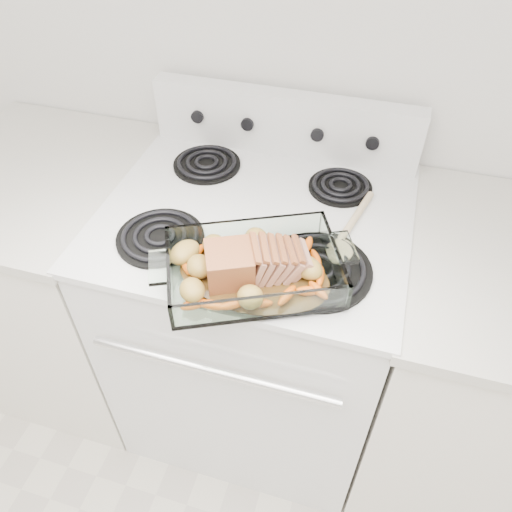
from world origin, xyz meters
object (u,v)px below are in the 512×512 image
(counter_right, at_px, (473,376))
(baking_dish, at_px, (253,272))
(pork_roast, at_px, (247,262))
(counter_left, at_px, (72,282))
(electric_range, at_px, (256,322))

(counter_right, xyz_separation_m, baking_dish, (-0.60, -0.23, 0.50))
(baking_dish, distance_m, pork_roast, 0.03)
(counter_left, xyz_separation_m, counter_right, (1.33, 0.00, 0.00))
(baking_dish, bearing_deg, pork_roast, 155.07)
(pork_roast, bearing_deg, counter_right, 32.93)
(counter_left, distance_m, baking_dish, 0.91)
(counter_left, height_order, pork_roast, pork_roast)
(electric_range, relative_size, pork_roast, 5.03)
(baking_dish, xyz_separation_m, pork_roast, (-0.01, 0.00, 0.03))
(electric_range, distance_m, counter_right, 0.67)
(counter_right, height_order, pork_roast, pork_roast)
(counter_left, height_order, baking_dish, baking_dish)
(counter_left, distance_m, counter_right, 1.33)
(electric_range, relative_size, baking_dish, 3.07)
(electric_range, distance_m, pork_roast, 0.56)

